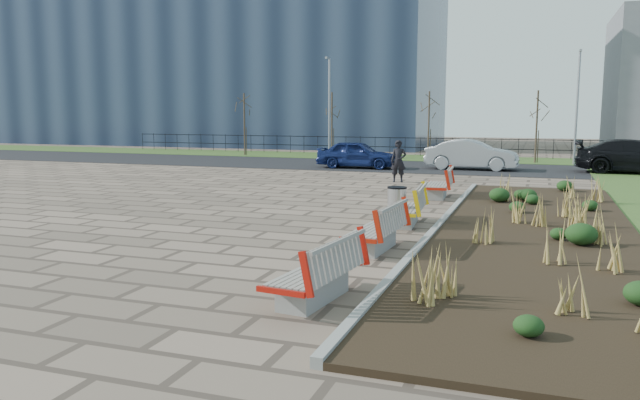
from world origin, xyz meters
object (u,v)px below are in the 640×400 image
(bench_c, at_px, (405,206))
(pedestrian, at_px, (398,161))
(bench_b, at_px, (374,227))
(litter_bin, at_px, (397,207))
(car_black, at_px, (637,157))
(bench_d, at_px, (437,183))
(lamp_east, at_px, (577,108))
(bench_a, at_px, (314,270))
(car_blue, at_px, (357,154))
(lamp_west, at_px, (329,109))
(car_silver, at_px, (472,155))

(bench_c, height_order, pedestrian, pedestrian)
(bench_b, bearing_deg, pedestrian, 103.81)
(bench_b, relative_size, litter_bin, 2.14)
(litter_bin, height_order, car_black, car_black)
(bench_d, relative_size, lamp_east, 0.35)
(bench_b, relative_size, bench_c, 1.00)
(bench_a, relative_size, car_blue, 0.51)
(lamp_west, bearing_deg, bench_b, -69.29)
(litter_bin, height_order, lamp_east, lamp_east)
(car_blue, relative_size, lamp_east, 0.68)
(bench_b, relative_size, bench_d, 1.00)
(car_black, bearing_deg, car_blue, 100.27)
(car_blue, height_order, car_black, car_black)
(bench_b, distance_m, bench_c, 3.18)
(bench_a, height_order, pedestrian, pedestrian)
(bench_c, distance_m, pedestrian, 9.76)
(bench_b, xyz_separation_m, car_silver, (0.04, 19.18, 0.26))
(bench_c, bearing_deg, bench_d, 85.49)
(bench_b, distance_m, car_blue, 18.92)
(bench_a, distance_m, car_black, 24.52)
(litter_bin, relative_size, lamp_east, 0.16)
(bench_b, height_order, lamp_west, lamp_west)
(bench_a, height_order, lamp_west, lamp_west)
(car_blue, bearing_deg, lamp_west, 28.62)
(bench_c, bearing_deg, pedestrian, 98.80)
(car_silver, height_order, lamp_west, lamp_west)
(car_black, bearing_deg, pedestrian, 129.04)
(bench_a, relative_size, bench_c, 1.00)
(bench_a, bearing_deg, lamp_west, 115.02)
(bench_b, bearing_deg, car_silver, 93.63)
(litter_bin, bearing_deg, bench_c, 39.40)
(bench_b, xyz_separation_m, bench_c, (0.00, 3.18, 0.00))
(bench_d, height_order, lamp_west, lamp_west)
(bench_a, xyz_separation_m, car_silver, (0.04, 22.92, 0.26))
(litter_bin, relative_size, car_black, 0.18)
(bench_a, relative_size, car_silver, 0.47)
(bench_c, xyz_separation_m, pedestrian, (-2.25, 9.49, 0.37))
(bench_d, xyz_separation_m, lamp_east, (5.00, 15.26, 2.54))
(bench_c, height_order, bench_d, same)
(bench_b, relative_size, pedestrian, 1.21)
(bench_c, xyz_separation_m, car_silver, (0.04, 16.00, 0.26))
(lamp_east, bearing_deg, bench_b, -101.86)
(pedestrian, relative_size, car_blue, 0.42)
(bench_b, bearing_deg, bench_a, -86.25)
(car_blue, distance_m, car_silver, 5.72)
(bench_d, bearing_deg, pedestrian, 114.97)
(bench_d, relative_size, pedestrian, 1.21)
(car_blue, relative_size, lamp_west, 0.68)
(litter_bin, bearing_deg, lamp_west, 112.99)
(car_black, xyz_separation_m, lamp_west, (-16.51, 4.21, 2.23))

